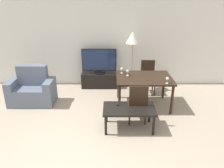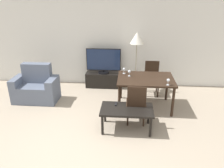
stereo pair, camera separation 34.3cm
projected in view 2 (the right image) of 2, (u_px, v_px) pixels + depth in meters
ground_plane at (73, 155)px, 3.67m from camera, size 18.00×18.00×0.00m
wall_back at (98, 39)px, 6.18m from camera, size 7.83×0.06×2.70m
armchair at (36, 88)px, 5.48m from camera, size 1.08×0.61×0.92m
tv_stand at (104, 80)px, 6.35m from camera, size 1.02×0.39×0.42m
tv at (104, 61)px, 6.14m from camera, size 0.97×0.32×0.70m
coffee_table at (127, 111)px, 4.25m from camera, size 1.02×0.58×0.46m
dining_table at (145, 81)px, 5.04m from camera, size 1.28×0.96×0.73m
dining_chair_near at (136, 102)px, 4.39m from camera, size 0.40×0.40×0.88m
dining_chair_far at (152, 76)px, 5.80m from camera, size 0.40×0.40×0.88m
floor_lamp at (137, 40)px, 5.68m from camera, size 0.36×0.36×1.62m
remote_primary at (116, 104)px, 4.39m from camera, size 0.04×0.15×0.02m
wine_glass_left at (124, 70)px, 5.25m from camera, size 0.07×0.07×0.15m
wine_glass_center at (129, 72)px, 5.09m from camera, size 0.07×0.07×0.15m
wine_glass_right at (168, 81)px, 4.58m from camera, size 0.07×0.07×0.15m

